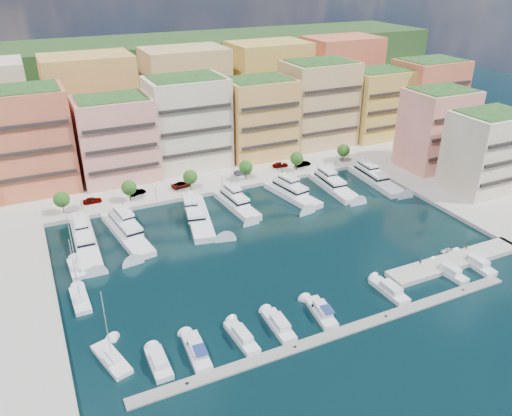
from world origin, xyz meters
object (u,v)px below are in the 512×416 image
at_px(tree_0, 61,199).
at_px(tree_4, 297,159).
at_px(lamppost_1, 155,190).
at_px(car_4, 280,165).
at_px(yacht_1, 126,231).
at_px(cruiser_0, 159,364).
at_px(cruiser_1, 197,352).
at_px(cruiser_8, 449,272).
at_px(yacht_4, 291,193).
at_px(yacht_3, 236,203).
at_px(lamppost_2, 222,178).
at_px(tender_2, 451,252).
at_px(yacht_5, 332,185).
at_px(lamppost_4, 336,158).
at_px(tree_2, 190,177).
at_px(cruiser_2, 242,337).
at_px(car_1, 137,192).
at_px(tree_5, 343,150).
at_px(sailboat_0, 112,360).
at_px(car_3, 242,172).
at_px(car_5, 303,164).
at_px(person_1, 466,246).
at_px(yacht_0, 85,239).
at_px(cruiser_6, 390,291).
at_px(car_2, 181,185).
at_px(lamppost_0, 81,204).
at_px(yacht_2, 197,215).
at_px(yacht_6, 374,178).
at_px(person_0, 421,261).
at_px(sailboat_2, 77,269).
at_px(tree_3, 246,167).
at_px(sailboat_1, 80,301).
at_px(cruiser_9, 476,264).
at_px(cruiser_3, 279,326).
at_px(tree_1, 129,188).
at_px(lamppost_3, 282,168).
at_px(car_0, 92,200).

relative_size(tree_0, tree_4, 1.00).
height_order(lamppost_1, car_4, lamppost_1).
height_order(yacht_1, cruiser_0, yacht_1).
relative_size(lamppost_1, cruiser_1, 0.46).
bearing_deg(cruiser_8, yacht_4, 103.21).
bearing_deg(yacht_3, lamppost_2, 87.68).
bearing_deg(tender_2, yacht_5, 14.29).
bearing_deg(lamppost_1, lamppost_4, 0.00).
distance_m(tree_2, yacht_4, 26.79).
xyz_separation_m(lamppost_1, cruiser_2, (-0.88, -55.80, -3.28)).
height_order(car_1, car_4, car_4).
bearing_deg(tree_5, cruiser_0, -141.36).
distance_m(sailboat_0, car_3, 75.10).
distance_m(car_1, car_5, 48.97).
relative_size(yacht_1, person_1, 15.14).
bearing_deg(yacht_0, cruiser_6, -41.40).
bearing_deg(lamppost_4, car_2, 173.55).
bearing_deg(yacht_5, yacht_1, -178.19).
bearing_deg(cruiser_0, lamppost_0, 93.43).
bearing_deg(lamppost_1, yacht_2, -61.57).
bearing_deg(tree_0, lamppost_0, -29.90).
xyz_separation_m(lamppost_2, cruiser_2, (-18.88, -55.80, -3.28)).
bearing_deg(yacht_4, yacht_6, -2.76).
relative_size(yacht_2, person_0, 14.66).
bearing_deg(car_1, yacht_3, -144.21).
bearing_deg(sailboat_2, tree_3, 27.54).
xyz_separation_m(cruiser_0, cruiser_8, (58.35, -0.01, -0.00)).
height_order(cruiser_6, sailboat_1, sailboat_1).
height_order(yacht_6, tender_2, yacht_6).
relative_size(cruiser_2, cruiser_9, 0.97).
xyz_separation_m(car_2, car_4, (30.75, 1.62, 0.03)).
height_order(lamppost_2, car_5, lamppost_2).
bearing_deg(lamppost_4, cruiser_2, -134.53).
relative_size(yacht_2, cruiser_0, 3.12).
bearing_deg(car_2, tree_0, 86.22).
relative_size(cruiser_9, car_5, 1.93).
height_order(tree_5, tender_2, tree_5).
xyz_separation_m(yacht_5, sailboat_2, (-68.14, -11.94, -0.89)).
xyz_separation_m(lamppost_4, cruiser_6, (-24.85, -55.79, -3.28)).
relative_size(tree_4, lamppost_1, 1.35).
distance_m(cruiser_1, car_3, 71.51).
bearing_deg(cruiser_9, yacht_0, 148.68).
xyz_separation_m(cruiser_3, sailboat_1, (-29.21, 21.77, -0.23)).
relative_size(tree_1, tree_3, 1.00).
distance_m(lamppost_3, cruiser_0, 75.42).
height_order(lamppost_0, car_5, lamppost_0).
bearing_deg(tree_4, lamppost_2, -174.53).
xyz_separation_m(tree_0, yacht_6, (80.77, -14.26, -3.53)).
distance_m(car_0, car_1, 11.42).
xyz_separation_m(lamppost_4, yacht_0, (-73.40, -12.99, -2.62)).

